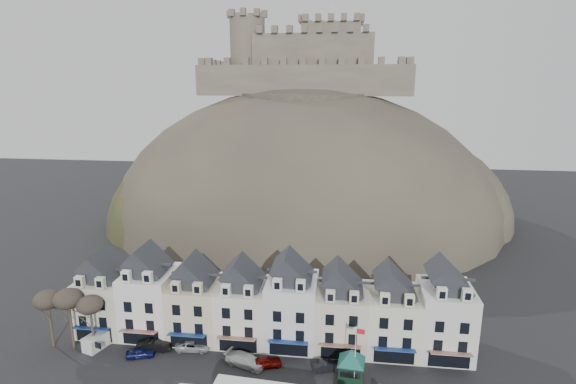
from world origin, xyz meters
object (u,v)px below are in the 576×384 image
Objects in this scene: car_white at (245,360)px; car_black at (154,345)px; car_navy at (140,353)px; car_maroon at (266,362)px; bus_shelter at (352,356)px; car_charcoal at (327,365)px; flagpole at (356,351)px; white_van at (99,339)px; car_silver at (193,345)px.

car_black is at bearing 101.43° from car_white.
car_maroon is (16.80, -0.02, 0.06)m from car_navy.
bus_shelter is at bearing -75.90° from car_white.
car_navy is 24.58m from car_charcoal.
car_black reaches higher than car_navy.
flagpole reaches higher than car_white.
white_van is at bearing 103.85° from car_white.
car_black is (7.88, -0.12, -0.23)m from white_van.
car_black is 13.02m from car_white.
white_van is 7.89m from car_black.
white_van is 1.18× the size of car_maroon.
car_navy is 0.99× the size of car_charcoal.
car_black is 1.27× the size of car_charcoal.
white_van is (-34.68, 3.37, -3.28)m from flagpole.
flagpole reaches higher than car_maroon.
flagpole is 22.28m from car_silver.
bus_shelter is at bearing -110.68° from car_navy.
bus_shelter is at bearing -138.28° from car_charcoal.
car_silver is (-21.12, 3.57, -2.51)m from bus_shelter.
car_maroon reaches higher than car_charcoal.
white_van is 1.01× the size of car_black.
white_van is 23.55m from car_maroon.
car_maroon reaches higher than car_navy.
car_navy is (-27.52, 1.09, -2.54)m from bus_shelter.
flagpole is (0.48, -0.54, 1.12)m from bus_shelter.
flagpole is 14.40m from car_white.
bus_shelter is 1.38× the size of car_silver.
white_van reaches higher than car_maroon.
bus_shelter is 0.85× the size of flagpole.
car_navy is at bearing 176.68° from flagpole.
bus_shelter is 26.56m from car_black.
car_charcoal is (7.78, 0.41, -0.08)m from car_maroon.
car_white is 10.47m from car_charcoal.
car_maroon is (15.60, -1.65, -0.09)m from car_black.
car_charcoal is at bearing 149.44° from flagpole.
car_navy is 16.80m from car_maroon.
car_black is (1.20, 1.63, 0.15)m from car_navy.
bus_shelter is at bearing -116.63° from car_maroon.
car_white is (14.12, -0.02, 0.15)m from car_navy.
car_silver is at bearing 175.84° from bus_shelter.
car_black is 15.69m from car_maroon.
car_charcoal is (23.38, -1.24, -0.17)m from car_black.
car_black is at bearing 65.43° from car_charcoal.
car_charcoal is at bearing 15.27° from white_van.
car_navy is 0.91× the size of car_maroon.
flagpole is 2.02× the size of car_charcoal.
car_navy is (-27.99, 1.63, -3.66)m from flagpole.
car_black is at bearing 63.08° from car_maroon.
car_charcoal is at bearing -101.58° from car_silver.
flagpole is at bearing -77.93° from car_white.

